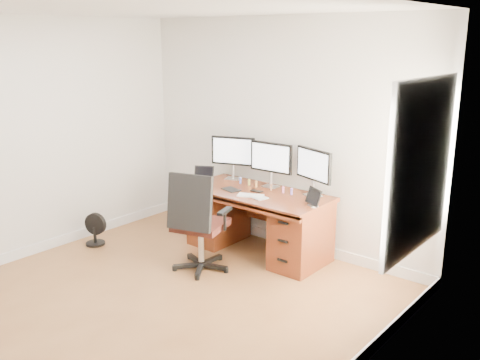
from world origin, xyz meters
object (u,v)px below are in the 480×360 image
Objects in this scene: monitor_center at (271,159)px; floor_fan at (95,230)px; office_chair at (199,239)px; keyboard at (251,195)px; desk at (258,220)px.

floor_fan is at bearing -145.21° from monitor_center.
keyboard is at bearing 51.95° from office_chair.
office_chair is at bearing -10.24° from floor_fan.
monitor_center is at bearing 89.98° from desk.
office_chair reaches higher than floor_fan.
office_chair is 2.02× the size of monitor_center.
desk is 0.42m from keyboard.
floor_fan is 0.72× the size of monitor_center.
monitor_center is (1.68, 1.31, 0.89)m from floor_fan.
monitor_center reaches higher than keyboard.
office_chair is at bearing -102.53° from desk.
office_chair is 0.75m from keyboard.
desk is at bearing 81.01° from keyboard.
monitor_center is at bearing 63.76° from office_chair.
monitor_center is (0.18, 1.05, 0.72)m from office_chair.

